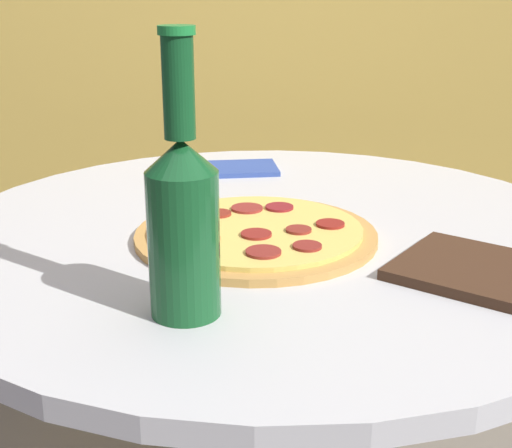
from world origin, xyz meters
TOP-DOWN VIEW (x-y plane):
  - table at (0.00, 0.00)m, footprint 0.89×0.89m
  - fence_panel at (0.00, 0.78)m, footprint 1.78×0.04m
  - pizza at (-0.02, -0.05)m, footprint 0.31×0.31m
  - beer_bottle at (-0.08, -0.26)m, footprint 0.07×0.07m
  - pizza_paddle at (0.25, -0.17)m, footprint 0.31×0.24m
  - napkin at (-0.08, 0.29)m, footprint 0.17×0.12m

SIDE VIEW (x-z plane):
  - table at x=0.00m, z-range 0.17..0.88m
  - fence_panel at x=0.00m, z-range 0.00..1.42m
  - napkin at x=-0.08m, z-range 0.71..0.72m
  - pizza_paddle at x=0.25m, z-range 0.71..0.73m
  - pizza at x=-0.02m, z-range 0.71..0.73m
  - beer_bottle at x=-0.08m, z-range 0.68..0.95m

